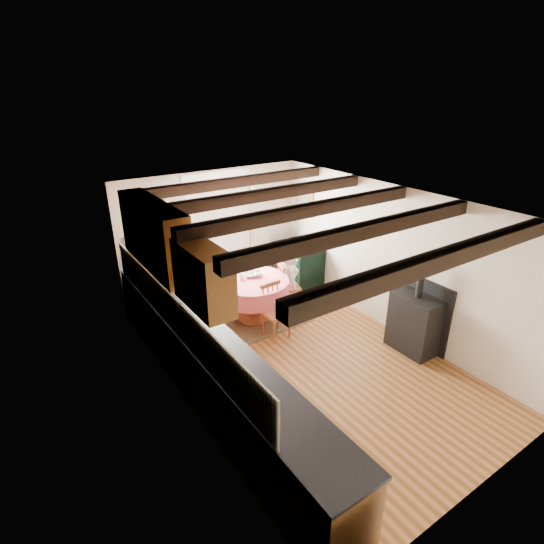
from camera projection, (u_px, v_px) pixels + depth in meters
floor at (302, 360)px, 6.36m from camera, size 3.60×5.50×0.00m
ceiling at (307, 203)px, 5.39m from camera, size 3.60×5.50×0.00m
wall_back at (214, 235)px, 7.96m from camera, size 3.60×0.00×2.40m
wall_front at (493, 401)px, 3.79m from camera, size 3.60×0.00×2.40m
wall_left at (183, 326)px, 4.95m from camera, size 0.00×5.50×2.40m
wall_right at (393, 261)px, 6.79m from camera, size 0.00×5.50×2.40m
beam_a at (441, 259)px, 3.91m from camera, size 3.60×0.16×0.16m
beam_b at (363, 231)px, 4.66m from camera, size 3.60×0.16×0.16m
beam_c at (307, 210)px, 5.42m from camera, size 3.60×0.16×0.16m
beam_d at (264, 195)px, 6.18m from camera, size 3.60×0.16×0.16m
beam_e at (231, 183)px, 6.94m from camera, size 3.60×0.16×0.16m
splash_left at (174, 315)px, 5.19m from camera, size 0.02×4.50×0.55m
splash_back at (163, 245)px, 7.43m from camera, size 1.40×0.02×0.55m
base_cabinet_left at (210, 370)px, 5.42m from camera, size 0.60×5.30×0.88m
base_cabinet_back at (171, 291)px, 7.50m from camera, size 1.30×0.60×0.88m
worktop_left at (209, 339)px, 5.24m from camera, size 0.64×5.30×0.04m
worktop_back at (169, 267)px, 7.30m from camera, size 1.30×0.64×0.04m
wall_cabinet_glass at (154, 235)px, 5.65m from camera, size 0.34×1.80×0.90m
wall_cabinet_solid at (203, 277)px, 4.53m from camera, size 0.34×0.90×0.70m
window_frame at (218, 213)px, 7.83m from camera, size 1.34×0.03×1.54m
window_pane at (218, 213)px, 7.84m from camera, size 1.20×0.01×1.40m
curtain_left at (179, 249)px, 7.54m from camera, size 0.35×0.10×2.10m
curtain_right at (260, 232)px, 8.41m from camera, size 0.35×0.10×2.10m
curtain_rod at (219, 182)px, 7.53m from camera, size 2.00×0.03×0.03m
wall_picture at (304, 200)px, 8.32m from camera, size 0.04×0.50×0.60m
wall_plate at (262, 201)px, 8.27m from camera, size 0.30×0.02×0.30m
rug at (253, 318)px, 7.49m from camera, size 1.72×1.33×0.01m
dining_table at (253, 299)px, 7.34m from camera, size 1.24×1.24×0.75m
chair_near at (276, 311)px, 6.78m from camera, size 0.41×0.43×0.92m
chair_left at (213, 305)px, 7.02m from camera, size 0.41×0.39×0.89m
chair_right at (289, 285)px, 7.69m from camera, size 0.50×0.48×0.89m
aga_range at (297, 266)px, 8.50m from camera, size 0.63×0.98×0.90m
cast_iron_stove at (416, 309)px, 6.33m from camera, size 0.43×0.72×1.44m
child_far at (228, 278)px, 7.77m from camera, size 0.45×0.37×1.06m
child_right at (288, 276)px, 7.72m from camera, size 0.52×0.65×1.16m
bowl_a at (250, 275)px, 7.30m from camera, size 0.31×0.31×0.06m
bowl_b at (256, 274)px, 7.33m from camera, size 0.26×0.26×0.07m
cup at (242, 277)px, 7.18m from camera, size 0.14×0.14×0.09m
canister_tall at (148, 262)px, 7.14m from camera, size 0.15×0.15×0.25m
canister_wide at (175, 258)px, 7.38m from camera, size 0.17×0.17×0.18m
canister_slim at (177, 259)px, 7.25m from camera, size 0.10×0.10×0.27m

